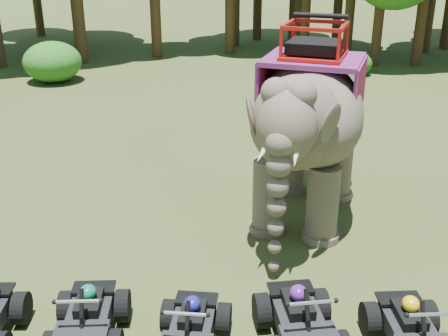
{
  "coord_description": "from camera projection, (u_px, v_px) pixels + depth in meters",
  "views": [
    {
      "loc": [
        0.17,
        -9.87,
        6.55
      ],
      "look_at": [
        0.0,
        1.2,
        1.9
      ],
      "focal_mm": 45.0,
      "sensor_mm": 36.0,
      "label": 1
    }
  ],
  "objects": [
    {
      "name": "ground",
      "position": [
        223.0,
        275.0,
        11.64
      ],
      "size": [
        110.0,
        110.0,
        0.0
      ],
      "primitive_type": "plane",
      "color": "#47381E",
      "rests_on": "ground"
    },
    {
      "name": "atv_4",
      "position": [
        412.0,
        323.0,
        9.2
      ],
      "size": [
        1.37,
        1.8,
        1.28
      ],
      "primitive_type": null,
      "rotation": [
        0.0,
        0.0,
        0.07
      ],
      "color": "black",
      "rests_on": "ground"
    },
    {
      "name": "atv_1",
      "position": [
        88.0,
        311.0,
        9.51
      ],
      "size": [
        1.35,
        1.78,
        1.27
      ],
      "primitive_type": null,
      "rotation": [
        0.0,
        0.0,
        0.06
      ],
      "color": "black",
      "rests_on": "ground"
    },
    {
      "name": "elephant",
      "position": [
        309.0,
        122.0,
        13.29
      ],
      "size": [
        4.16,
        6.22,
        4.8
      ],
      "primitive_type": null,
      "rotation": [
        0.0,
        0.0,
        -0.31
      ],
      "color": "brown",
      "rests_on": "ground"
    },
    {
      "name": "atv_2",
      "position": [
        191.0,
        322.0,
        9.26
      ],
      "size": [
        1.35,
        1.75,
        1.23
      ],
      "primitive_type": null,
      "rotation": [
        0.0,
        0.0,
        -0.09
      ],
      "color": "black",
      "rests_on": "ground"
    },
    {
      "name": "atv_3",
      "position": [
        300.0,
        312.0,
        9.41
      ],
      "size": [
        1.57,
        1.98,
        1.34
      ],
      "primitive_type": null,
      "rotation": [
        0.0,
        0.0,
        0.15
      ],
      "color": "black",
      "rests_on": "ground"
    }
  ]
}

